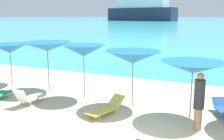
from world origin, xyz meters
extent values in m
cube|color=beige|center=(0.00, 10.00, -0.15)|extent=(50.00, 100.00, 0.30)
cylinder|color=#9E7F59|center=(-8.25, 4.05, 0.99)|extent=(0.05, 0.05, 1.99)
cone|color=blue|center=(-8.25, 4.05, 1.87)|extent=(1.97, 1.97, 0.46)
sphere|color=#9E7F59|center=(-8.25, 4.05, 2.02)|extent=(0.07, 0.07, 0.07)
cylinder|color=#9E7F59|center=(-5.73, 3.89, 1.11)|extent=(0.05, 0.05, 2.22)
cone|color=blue|center=(-5.73, 3.89, 2.11)|extent=(2.29, 2.29, 0.43)
sphere|color=#9E7F59|center=(-5.73, 3.89, 2.25)|extent=(0.07, 0.07, 0.07)
cylinder|color=#9E7F59|center=(-3.58, 3.55, 1.10)|extent=(0.04, 0.04, 2.20)
cone|color=blue|center=(-3.58, 3.55, 2.08)|extent=(1.97, 1.97, 0.49)
sphere|color=#9E7F59|center=(-3.58, 3.55, 2.23)|extent=(0.07, 0.07, 0.07)
cylinder|color=#9E7F59|center=(-1.29, 3.37, 1.05)|extent=(0.04, 0.04, 2.10)
cone|color=blue|center=(-1.29, 3.37, 1.97)|extent=(2.19, 2.19, 0.50)
sphere|color=#9E7F59|center=(-1.29, 3.37, 2.13)|extent=(0.07, 0.07, 0.07)
cylinder|color=#9E7F59|center=(0.98, 3.08, 0.96)|extent=(0.05, 0.05, 1.91)
cone|color=blue|center=(0.98, 3.08, 1.81)|extent=(2.21, 2.21, 0.41)
sphere|color=#9E7F59|center=(0.98, 3.08, 1.94)|extent=(0.07, 0.07, 0.07)
cylinder|color=silver|center=(-6.64, 2.19, 0.10)|extent=(0.04, 0.04, 0.20)
cube|color=white|center=(-5.19, 2.12, 0.22)|extent=(0.57, 1.10, 0.05)
cube|color=white|center=(-5.19, 1.44, 0.48)|extent=(0.54, 0.32, 0.54)
cylinder|color=silver|center=(-4.95, 2.46, 0.10)|extent=(0.04, 0.04, 0.20)
cylinder|color=silver|center=(-5.43, 2.46, 0.10)|extent=(0.04, 0.04, 0.20)
cylinder|color=silver|center=(-4.95, 1.69, 0.10)|extent=(0.04, 0.04, 0.20)
cylinder|color=silver|center=(-5.43, 1.69, 0.10)|extent=(0.04, 0.04, 0.20)
cube|color=#1E478C|center=(1.88, 4.30, 0.34)|extent=(0.63, 0.56, 0.31)
cylinder|color=silver|center=(2.06, 3.19, 0.09)|extent=(0.04, 0.04, 0.18)
cylinder|color=silver|center=(1.77, 3.93, 0.09)|extent=(0.04, 0.04, 0.18)
cube|color=#D8BF4C|center=(-1.92, 1.95, 0.20)|extent=(0.85, 1.30, 0.05)
cube|color=#D8BF4C|center=(-1.69, 2.73, 0.38)|extent=(0.62, 0.59, 0.40)
cylinder|color=silver|center=(-2.24, 1.65, 0.09)|extent=(0.04, 0.04, 0.17)
cylinder|color=silver|center=(-1.80, 1.52, 0.09)|extent=(0.04, 0.04, 0.17)
cylinder|color=silver|center=(-2.01, 2.45, 0.09)|extent=(0.04, 0.04, 0.17)
cylinder|color=silver|center=(-1.57, 2.32, 0.09)|extent=(0.04, 0.04, 0.17)
cylinder|color=#A3704C|center=(1.35, 2.15, 0.35)|extent=(0.24, 0.24, 0.71)
cylinder|color=#26262D|center=(1.35, 2.15, 1.17)|extent=(0.33, 0.33, 0.92)
sphere|color=#A3704C|center=(1.35, 2.15, 1.73)|extent=(0.23, 0.23, 0.23)
cube|color=#262D47|center=(-53.14, 157.84, 3.94)|extent=(46.80, 19.95, 7.83)
camera|label=1|loc=(2.21, -6.17, 3.56)|focal=43.05mm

